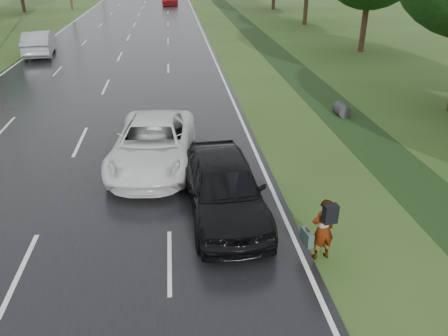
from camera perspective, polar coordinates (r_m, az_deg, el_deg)
ground at (r=11.61m, az=-25.06°, el=-12.36°), size 220.00×220.00×0.00m
road at (r=54.17m, az=-11.23°, el=18.62°), size 14.00×180.00×0.04m
edge_stripe_east at (r=54.11m, az=-3.70°, el=19.06°), size 0.12×180.00×0.01m
edge_stripe_west at (r=55.06m, az=-18.60°, el=17.96°), size 0.12×180.00×0.01m
center_line at (r=54.17m, az=-11.24°, el=18.65°), size 0.12×180.00×0.01m
drainage_ditch at (r=29.17m, az=9.01°, el=12.58°), size 2.20×120.00×0.56m
pedestrian at (r=10.79m, az=12.72°, el=-7.75°), size 0.81×0.63×1.65m
white_pickup at (r=15.37m, az=-9.24°, el=3.19°), size 3.21×5.99×1.60m
dark_sedan at (r=12.19m, az=0.08°, el=-2.49°), size 2.29×5.21×1.74m
silver_sedan at (r=35.63m, az=-23.03°, el=14.80°), size 2.57×5.51×1.75m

